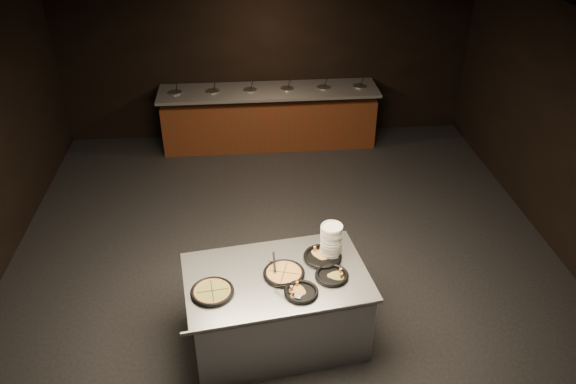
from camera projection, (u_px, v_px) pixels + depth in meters
The scene contains 11 objects.
room at pixel (288, 172), 6.17m from camera, with size 7.02×8.02×2.92m.
salad_bar at pixel (269, 121), 9.71m from camera, with size 3.70×0.83×1.18m.
serving_counter at pixel (277, 309), 5.82m from camera, with size 1.96×1.41×0.87m.
plate_stack at pixel (331, 240), 5.79m from camera, with size 0.23×0.23×0.35m, color silver.
pan_veggie_whole at pixel (212, 291), 5.35m from camera, with size 0.42×0.42×0.04m.
pan_cheese_whole at pixel (284, 273), 5.58m from camera, with size 0.42×0.42×0.04m.
pan_cheese_slices_a at pixel (323, 256), 5.81m from camera, with size 0.40×0.40×0.04m.
pan_cheese_slices_b at pixel (301, 292), 5.35m from camera, with size 0.33×0.33×0.04m.
pan_veggie_slices at pixel (332, 275), 5.56m from camera, with size 0.34×0.34×0.04m.
server_left at pixel (274, 261), 5.66m from camera, with size 0.09×0.31×0.15m.
server_right at pixel (287, 288), 5.32m from camera, with size 0.27×0.19×0.15m.
Camera 1 is at (-0.48, -5.33, 4.53)m, focal length 35.00 mm.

